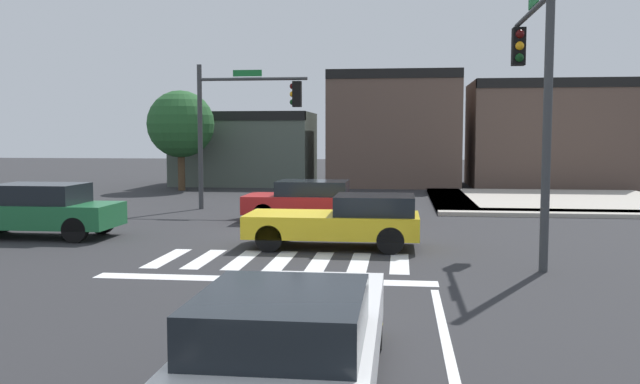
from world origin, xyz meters
name	(u,v)px	position (x,y,z in m)	size (l,w,h in m)	color
ground_plane	(308,232)	(0.00, 0.00, 0.00)	(120.00, 120.00, 0.00)	#2B2B2D
crosswalk_near	(281,261)	(0.00, -4.50, 0.00)	(5.73, 2.42, 0.01)	silver
lane_markings	(274,369)	(1.16, -11.43, 0.00)	(6.80, 18.75, 0.01)	white
bike_detector_marking	(348,323)	(1.89, -9.35, 0.00)	(1.05, 1.05, 0.01)	yellow
curb_corner_northeast	(541,202)	(8.49, 9.42, 0.07)	(10.00, 10.60, 0.15)	#B2AA9E
storefront_row	(416,136)	(3.52, 18.87, 2.80)	(24.67, 6.04, 6.28)	#4C564C
traffic_signal_northwest	(242,112)	(-3.29, 5.66, 3.70)	(4.22, 0.32, 5.49)	#383A3D
traffic_signal_southeast	(534,75)	(5.62, -3.53, 4.17)	(0.32, 4.09, 6.17)	#383A3D
car_red	(315,200)	(-0.09, 2.31, 0.71)	(4.61, 1.89, 1.35)	red
car_green	(38,210)	(-7.32, -1.84, 0.77)	(4.47, 1.84, 1.49)	#1E6638
car_white	(295,336)	(1.55, -12.28, 0.68)	(1.77, 4.54, 1.34)	white
car_yellow	(343,220)	(1.23, -2.55, 0.69)	(4.31, 1.89, 1.34)	gold
roadside_tree	(181,124)	(-8.50, 14.00, 3.38)	(3.42, 3.42, 5.11)	#4C3823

